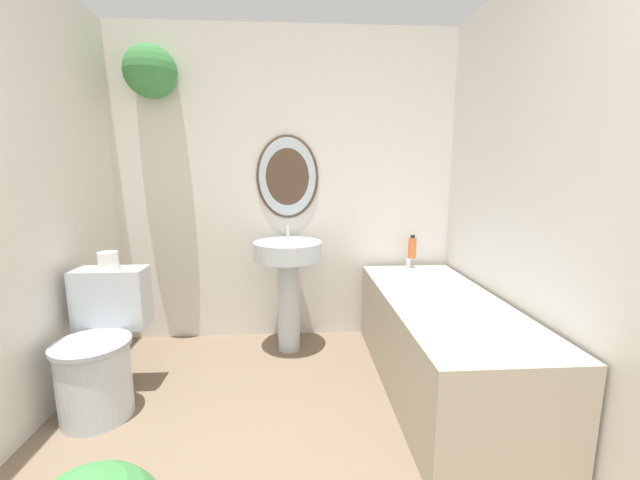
# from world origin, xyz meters

# --- Properties ---
(wall_back) EXTENTS (2.73, 0.37, 2.40)m
(wall_back) POSITION_xyz_m (-0.11, 2.76, 1.30)
(wall_back) COLOR silver
(wall_back) RESTS_ON ground_plane
(wall_right) EXTENTS (0.06, 2.86, 2.40)m
(wall_right) POSITION_xyz_m (1.33, 1.37, 1.20)
(wall_right) COLOR silver
(wall_right) RESTS_ON ground_plane
(toilet) EXTENTS (0.41, 0.57, 0.77)m
(toilet) POSITION_xyz_m (-1.04, 1.78, 0.34)
(toilet) COLOR silver
(toilet) RESTS_ON ground_plane
(pedestal_sink) EXTENTS (0.50, 0.50, 0.93)m
(pedestal_sink) POSITION_xyz_m (0.01, 2.45, 0.61)
(pedestal_sink) COLOR silver
(pedestal_sink) RESTS_ON ground_plane
(bathtub) EXTENTS (0.68, 1.68, 0.66)m
(bathtub) POSITION_xyz_m (0.94, 1.85, 0.30)
(bathtub) COLOR #B2A893
(bathtub) RESTS_ON ground_plane
(shampoo_bottle) EXTENTS (0.06, 0.06, 0.18)m
(shampoo_bottle) POSITION_xyz_m (0.98, 2.62, 0.74)
(shampoo_bottle) COLOR #DB6633
(shampoo_bottle) RESTS_ON bathtub
(toilet_paper_roll) EXTENTS (0.11, 0.11, 0.10)m
(toilet_paper_roll) POSITION_xyz_m (-1.04, 1.97, 0.82)
(toilet_paper_roll) COLOR white
(toilet_paper_roll) RESTS_ON toilet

